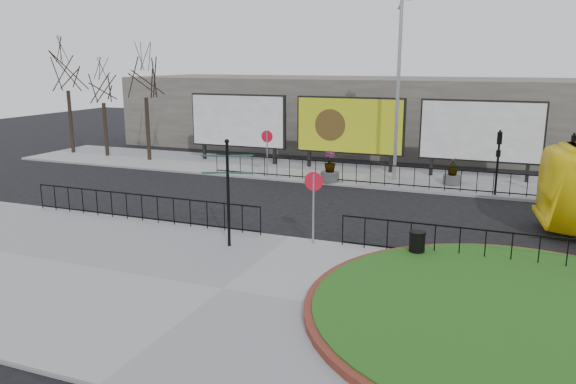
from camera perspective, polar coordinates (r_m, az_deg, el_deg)
The scene contains 24 objects.
ground at distance 19.87m, azimuth 0.21°, elevation -4.87°, with size 90.00×90.00×0.00m, color black.
pavement_near at distance 15.60m, azimuth -6.63°, elevation -9.92°, with size 30.00×10.00×0.12m, color gray.
pavement_far at distance 30.99m, azimuth 8.35°, elevation 1.69°, with size 44.00×6.00×0.12m, color gray.
brick_edge at distance 14.84m, azimuth 22.50°, elevation -11.50°, with size 10.40×10.40×0.18m, color maroon.
grass_lawn at distance 14.83m, azimuth 22.51°, elevation -11.43°, with size 10.00×10.00×0.22m, color #174C14.
railing_near_left at distance 22.26m, azimuth -14.62°, elevation -1.53°, with size 10.00×0.10×1.10m, color black, non-canonical shape.
railing_near_right at distance 18.14m, azimuth 19.40°, elevation -5.20°, with size 9.00×0.10×1.10m, color black, non-canonical shape.
railing_far at distance 28.07m, azimuth 9.09°, elevation 1.74°, with size 18.00×0.10×1.10m, color black, non-canonical shape.
speed_sign_far at distance 29.80m, azimuth -2.14°, elevation 4.99°, with size 0.64×0.07×2.47m.
speed_sign_near at distance 18.66m, azimuth 2.62°, elevation 0.03°, with size 0.64×0.07×2.47m.
billboard_left at distance 34.41m, azimuth -5.12°, elevation 7.19°, with size 6.20×0.31×4.10m.
billboard_mid at distance 31.89m, azimuth 6.28°, elevation 6.69°, with size 6.20×0.31×4.10m.
billboard_right at distance 30.80m, azimuth 18.99°, elevation 5.83°, with size 6.20×0.31×4.10m.
lamp_post at distance 29.12m, azimuth 11.13°, elevation 10.31°, with size 0.74×0.18×9.23m.
signal_pole_a at distance 27.23m, azimuth 20.59°, elevation 3.76°, with size 0.22×0.26×3.00m.
signal_pole_b at distance 27.35m, azimuth 26.88°, elevation 3.22°, with size 0.22×0.26×3.00m.
tree_left at distance 35.91m, azimuth -14.19°, elevation 8.73°, with size 2.00×2.00×7.00m, color #2D2119, non-canonical shape.
tree_mid at distance 38.31m, azimuth -18.19°, elevation 8.13°, with size 2.00×2.00×6.20m, color #2D2119, non-canonical shape.
tree_far at distance 40.39m, azimuth -21.40°, elevation 9.04°, with size 2.00×2.00×7.50m, color #2D2119, non-canonical shape.
building_backdrop at distance 40.35m, azimuth 11.82°, elevation 7.70°, with size 40.00×10.00×5.00m, color slate.
fingerpost_sign at distance 18.39m, azimuth -6.13°, elevation 0.97°, with size 1.65×0.84×3.60m.
litter_bin at distance 18.04m, azimuth 12.97°, elevation -5.24°, with size 0.53×0.53×0.87m.
planter_a at distance 28.78m, azimuth 4.28°, elevation 2.29°, with size 0.95×0.95×1.57m.
planter_c at distance 29.22m, azimuth 16.35°, elevation 1.74°, with size 0.90×0.90×1.39m.
Camera 1 is at (6.90, -17.59, 6.15)m, focal length 35.00 mm.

